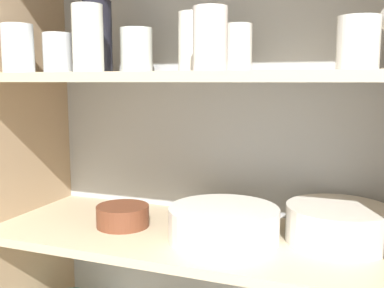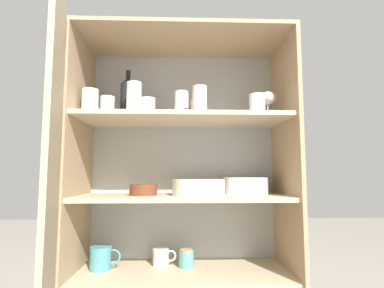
# 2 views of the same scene
# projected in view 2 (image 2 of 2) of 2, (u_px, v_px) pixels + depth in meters

# --- Properties ---
(cupboard_back_panel) EXTENTS (0.99, 0.02, 1.39)m
(cupboard_back_panel) POSITION_uv_depth(u_px,v_px,m) (183.00, 186.00, 1.58)
(cupboard_back_panel) COLOR #B2B7BC
(cupboard_back_panel) RESTS_ON ground_plane
(cupboard_side_left) EXTENTS (0.02, 0.41, 1.39)m
(cupboard_side_left) POSITION_uv_depth(u_px,v_px,m) (78.00, 187.00, 1.37)
(cupboard_side_left) COLOR tan
(cupboard_side_left) RESTS_ON ground_plane
(cupboard_side_right) EXTENTS (0.02, 0.41, 1.39)m
(cupboard_side_right) POSITION_uv_depth(u_px,v_px,m) (287.00, 187.00, 1.40)
(cupboard_side_right) COLOR tan
(cupboard_side_right) RESTS_ON ground_plane
(cupboard_top_panel) EXTENTS (0.99, 0.41, 0.02)m
(cupboard_top_panel) POSITION_uv_depth(u_px,v_px,m) (184.00, 41.00, 1.45)
(cupboard_top_panel) COLOR tan
(cupboard_top_panel) RESTS_ON cupboard_side_left
(shelf_board_lower) EXTENTS (0.95, 0.37, 0.02)m
(shelf_board_lower) POSITION_uv_depth(u_px,v_px,m) (183.00, 273.00, 1.34)
(shelf_board_lower) COLOR beige
(shelf_board_middle) EXTENTS (0.95, 0.37, 0.02)m
(shelf_board_middle) POSITION_uv_depth(u_px,v_px,m) (183.00, 197.00, 1.38)
(shelf_board_middle) COLOR beige
(shelf_board_upper) EXTENTS (0.95, 0.37, 0.02)m
(shelf_board_upper) POSITION_uv_depth(u_px,v_px,m) (184.00, 120.00, 1.42)
(shelf_board_upper) COLOR beige
(cupboard_door) EXTENTS (0.17, 0.47, 1.39)m
(cupboard_door) POSITION_uv_depth(u_px,v_px,m) (52.00, 193.00, 0.93)
(cupboard_door) COLOR tan
(cupboard_door) RESTS_ON ground_plane
(tumbler_glass_0) EXTENTS (0.07, 0.07, 0.09)m
(tumbler_glass_0) POSITION_uv_depth(u_px,v_px,m) (257.00, 104.00, 1.34)
(tumbler_glass_0) COLOR white
(tumbler_glass_0) RESTS_ON shelf_board_upper
(tumbler_glass_1) EXTENTS (0.06, 0.06, 0.12)m
(tumbler_glass_1) POSITION_uv_depth(u_px,v_px,m) (200.00, 100.00, 1.31)
(tumbler_glass_1) COLOR silver
(tumbler_glass_1) RESTS_ON shelf_board_upper
(tumbler_glass_2) EXTENTS (0.07, 0.07, 0.13)m
(tumbler_glass_2) POSITION_uv_depth(u_px,v_px,m) (181.00, 105.00, 1.43)
(tumbler_glass_2) COLOR white
(tumbler_glass_2) RESTS_ON shelf_board_upper
(tumbler_glass_3) EXTENTS (0.07, 0.07, 0.10)m
(tumbler_glass_3) POSITION_uv_depth(u_px,v_px,m) (107.00, 107.00, 1.40)
(tumbler_glass_3) COLOR white
(tumbler_glass_3) RESTS_ON shelf_board_upper
(tumbler_glass_4) EXTENTS (0.06, 0.06, 0.11)m
(tumbler_glass_4) POSITION_uv_depth(u_px,v_px,m) (196.00, 111.00, 1.52)
(tumbler_glass_4) COLOR white
(tumbler_glass_4) RESTS_ON shelf_board_upper
(tumbler_glass_5) EXTENTS (0.07, 0.07, 0.11)m
(tumbler_glass_5) POSITION_uv_depth(u_px,v_px,m) (90.00, 102.00, 1.34)
(tumbler_glass_5) COLOR white
(tumbler_glass_5) RESTS_ON shelf_board_upper
(tumbler_glass_6) EXTENTS (0.08, 0.08, 0.11)m
(tumbler_glass_6) POSITION_uv_depth(u_px,v_px,m) (147.00, 109.00, 1.48)
(tumbler_glass_6) COLOR white
(tumbler_glass_6) RESTS_ON shelf_board_upper
(tumbler_glass_7) EXTENTS (0.07, 0.07, 0.14)m
(tumbler_glass_7) POSITION_uv_depth(u_px,v_px,m) (134.00, 98.00, 1.34)
(tumbler_glass_7) COLOR white
(tumbler_glass_7) RESTS_ON shelf_board_upper
(wine_glass_0) EXTENTS (0.08, 0.08, 0.12)m
(wine_glass_0) POSITION_uv_depth(u_px,v_px,m) (268.00, 99.00, 1.42)
(wine_glass_0) COLOR white
(wine_glass_0) RESTS_ON shelf_board_upper
(wine_bottle) EXTENTS (0.07, 0.07, 0.24)m
(wine_bottle) POSITION_uv_depth(u_px,v_px,m) (128.00, 98.00, 1.46)
(wine_bottle) COLOR black
(wine_bottle) RESTS_ON shelf_board_upper
(plate_stack_white) EXTENTS (0.24, 0.24, 0.07)m
(plate_stack_white) POSITION_uv_depth(u_px,v_px,m) (199.00, 187.00, 1.37)
(plate_stack_white) COLOR white
(plate_stack_white) RESTS_ON shelf_board_middle
(mixing_bowl_large) EXTENTS (0.22, 0.22, 0.08)m
(mixing_bowl_large) POSITION_uv_depth(u_px,v_px,m) (246.00, 185.00, 1.45)
(mixing_bowl_large) COLOR silver
(mixing_bowl_large) RESTS_ON shelf_board_middle
(serving_bowl_small) EXTENTS (0.13, 0.13, 0.05)m
(serving_bowl_small) POSITION_uv_depth(u_px,v_px,m) (143.00, 189.00, 1.36)
(serving_bowl_small) COLOR brown
(serving_bowl_small) RESTS_ON shelf_board_middle
(coffee_mug_primary) EXTENTS (0.14, 0.10, 0.10)m
(coffee_mug_primary) POSITION_uv_depth(u_px,v_px,m) (101.00, 258.00, 1.37)
(coffee_mug_primary) COLOR teal
(coffee_mug_primary) RESTS_ON shelf_board_lower
(coffee_mug_extra_1) EXTENTS (0.11, 0.08, 0.08)m
(coffee_mug_extra_1) POSITION_uv_depth(u_px,v_px,m) (161.00, 257.00, 1.43)
(coffee_mug_extra_1) COLOR white
(coffee_mug_extra_1) RESTS_ON shelf_board_lower
(storage_jar) EXTENTS (0.07, 0.07, 0.08)m
(storage_jar) POSITION_uv_depth(u_px,v_px,m) (186.00, 259.00, 1.40)
(storage_jar) COLOR #5BA3A8
(storage_jar) RESTS_ON shelf_board_lower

